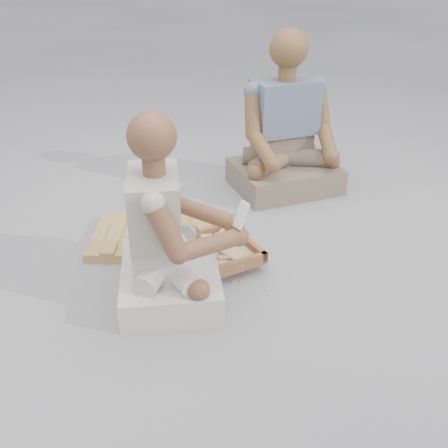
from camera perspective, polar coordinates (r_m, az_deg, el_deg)
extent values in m
plane|color=#939298|center=(2.19, 0.68, -9.05)|extent=(60.00, 60.00, 0.00)
cube|color=#A2803F|center=(2.64, -7.56, -1.47)|extent=(0.77, 0.61, 0.04)
cube|color=brown|center=(2.40, -1.89, -3.78)|extent=(0.53, 0.46, 0.01)
cube|color=brown|center=(2.51, -3.66, -1.41)|extent=(0.45, 0.14, 0.05)
cube|color=brown|center=(2.26, 0.06, -5.16)|extent=(0.45, 0.14, 0.05)
cube|color=brown|center=(2.47, 2.48, -1.92)|extent=(0.12, 0.36, 0.05)
cube|color=brown|center=(2.31, -6.60, -4.52)|extent=(0.12, 0.36, 0.05)
cube|color=tan|center=(2.40, -1.89, -3.57)|extent=(0.46, 0.40, 0.01)
cube|color=silver|center=(2.41, -0.82, -2.87)|extent=(0.05, 0.15, 0.00)
cylinder|color=#A68057|center=(2.51, -0.84, -1.55)|extent=(0.04, 0.07, 0.02)
cube|color=silver|center=(2.43, -1.97, -2.81)|extent=(0.13, 0.10, 0.00)
cylinder|color=#A68057|center=(2.50, -0.26, -1.81)|extent=(0.07, 0.06, 0.02)
cube|color=silver|center=(2.38, -0.10, -3.29)|extent=(0.08, 0.14, 0.00)
cylinder|color=#A68057|center=(2.31, 1.68, -4.38)|extent=(0.05, 0.07, 0.02)
cube|color=silver|center=(2.35, -2.50, -4.05)|extent=(0.15, 0.04, 0.00)
cylinder|color=#A68057|center=(2.35, 0.18, -3.90)|extent=(0.07, 0.03, 0.02)
cube|color=silver|center=(2.41, -1.25, -2.91)|extent=(0.15, 0.06, 0.00)
cylinder|color=#A68057|center=(2.46, 0.92, -2.18)|extent=(0.07, 0.04, 0.02)
cube|color=silver|center=(2.32, -1.39, -4.21)|extent=(0.05, 0.15, 0.00)
cylinder|color=#A68057|center=(2.41, -1.26, -2.78)|extent=(0.04, 0.07, 0.02)
cube|color=silver|center=(2.45, -1.72, -2.19)|extent=(0.11, 0.12, 0.00)
cylinder|color=#A68057|center=(2.53, -0.49, -1.06)|extent=(0.06, 0.07, 0.02)
cube|color=silver|center=(2.43, -1.92, -2.45)|extent=(0.11, 0.12, 0.00)
cylinder|color=#A68057|center=(2.52, -0.65, -1.31)|extent=(0.06, 0.07, 0.02)
cube|color=tan|center=(2.62, -2.62, -2.08)|extent=(0.02, 0.02, 0.00)
cube|color=tan|center=(2.25, 5.28, -8.00)|extent=(0.02, 0.02, 0.00)
cube|color=tan|center=(2.32, 2.01, -6.58)|extent=(0.02, 0.02, 0.00)
cube|color=tan|center=(2.27, -2.50, -7.40)|extent=(0.02, 0.02, 0.00)
cube|color=tan|center=(2.68, 4.13, -1.37)|extent=(0.02, 0.02, 0.00)
cube|color=tan|center=(2.66, -5.44, -1.62)|extent=(0.02, 0.02, 0.00)
cube|color=tan|center=(2.78, -1.43, -0.09)|extent=(0.02, 0.02, 0.00)
cube|color=tan|center=(2.66, -7.23, -1.79)|extent=(0.02, 0.02, 0.00)
cube|color=tan|center=(2.31, 1.13, -6.64)|extent=(0.02, 0.02, 0.00)
cube|color=tan|center=(2.48, -9.81, -4.42)|extent=(0.02, 0.02, 0.00)
cube|color=silver|center=(2.23, -6.13, -6.36)|extent=(0.49, 0.58, 0.14)
cube|color=silver|center=(2.14, -7.80, -3.14)|extent=(0.22, 0.31, 0.16)
cube|color=#B6B4A1|center=(2.04, -7.95, 2.11)|extent=(0.24, 0.35, 0.27)
sphere|color=brown|center=(1.92, -8.26, 9.92)|extent=(0.19, 0.19, 0.19)
sphere|color=brown|center=(2.17, 1.25, 0.02)|extent=(0.09, 0.09, 0.09)
sphere|color=brown|center=(2.07, 1.68, -1.43)|extent=(0.09, 0.09, 0.09)
cube|color=#786A57|center=(3.22, 6.90, 5.46)|extent=(0.67, 0.56, 0.16)
cube|color=#786A57|center=(3.21, 6.56, 8.78)|extent=(0.36, 0.25, 0.19)
cube|color=slate|center=(3.12, 6.92, 13.14)|extent=(0.41, 0.28, 0.32)
sphere|color=brown|center=(3.04, 7.41, 19.29)|extent=(0.22, 0.22, 0.22)
sphere|color=brown|center=(3.07, 12.14, 7.61)|extent=(0.10, 0.10, 0.10)
sphere|color=brown|center=(2.89, 5.61, 6.77)|extent=(0.10, 0.10, 0.10)
cube|color=white|center=(2.03, 1.99, 1.04)|extent=(0.06, 0.06, 0.11)
cube|color=black|center=(2.02, 1.99, 1.30)|extent=(0.03, 0.04, 0.04)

